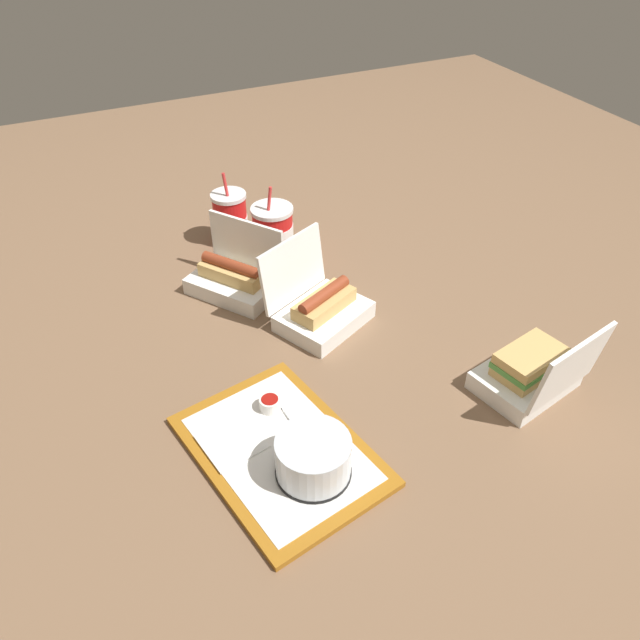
{
  "coord_description": "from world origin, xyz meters",
  "views": [
    {
      "loc": [
        0.94,
        -0.43,
        0.87
      ],
      "look_at": [
        0.0,
        0.01,
        0.05
      ],
      "focal_mm": 35.0,
      "sensor_mm": 36.0,
      "label": 1
    }
  ],
  "objects_px": {
    "plastic_fork": "(294,421)",
    "soda_cup_front": "(273,232)",
    "clamshell_hotdog_right": "(235,277)",
    "soda_cup_center": "(231,219)",
    "food_tray": "(280,451)",
    "clamshell_sandwich_left": "(531,372)",
    "ketchup_cup": "(270,403)",
    "cake_container": "(313,458)",
    "clamshell_hotdog_center": "(320,307)"
  },
  "relations": [
    {
      "from": "clamshell_hotdog_center",
      "to": "soda_cup_front",
      "type": "relative_size",
      "value": 1.22
    },
    {
      "from": "ketchup_cup",
      "to": "soda_cup_center",
      "type": "xyz_separation_m",
      "value": [
        -0.62,
        0.14,
        0.04
      ]
    },
    {
      "from": "clamshell_hotdog_right",
      "to": "food_tray",
      "type": "bearing_deg",
      "value": -10.47
    },
    {
      "from": "soda_cup_center",
      "to": "plastic_fork",
      "type": "bearing_deg",
      "value": -9.59
    },
    {
      "from": "clamshell_hotdog_right",
      "to": "soda_cup_center",
      "type": "height_order",
      "value": "soda_cup_center"
    },
    {
      "from": "food_tray",
      "to": "cake_container",
      "type": "height_order",
      "value": "cake_container"
    },
    {
      "from": "soda_cup_center",
      "to": "soda_cup_front",
      "type": "distance_m",
      "value": 0.14
    },
    {
      "from": "clamshell_hotdog_right",
      "to": "soda_cup_center",
      "type": "xyz_separation_m",
      "value": [
        -0.22,
        0.07,
        0.03
      ]
    },
    {
      "from": "clamshell_hotdog_center",
      "to": "clamshell_hotdog_right",
      "type": "bearing_deg",
      "value": -145.41
    },
    {
      "from": "cake_container",
      "to": "ketchup_cup",
      "type": "bearing_deg",
      "value": -176.19
    },
    {
      "from": "food_tray",
      "to": "clamshell_hotdog_center",
      "type": "height_order",
      "value": "clamshell_hotdog_center"
    },
    {
      "from": "ketchup_cup",
      "to": "clamshell_hotdog_center",
      "type": "distance_m",
      "value": 0.29
    },
    {
      "from": "ketchup_cup",
      "to": "clamshell_sandwich_left",
      "type": "height_order",
      "value": "clamshell_sandwich_left"
    },
    {
      "from": "clamshell_sandwich_left",
      "to": "clamshell_hotdog_right",
      "type": "relative_size",
      "value": 0.91
    },
    {
      "from": "clamshell_sandwich_left",
      "to": "ketchup_cup",
      "type": "bearing_deg",
      "value": -108.0
    },
    {
      "from": "food_tray",
      "to": "clamshell_hotdog_right",
      "type": "distance_m",
      "value": 0.51
    },
    {
      "from": "clamshell_hotdog_right",
      "to": "clamshell_hotdog_center",
      "type": "bearing_deg",
      "value": 34.59
    },
    {
      "from": "clamshell_sandwich_left",
      "to": "plastic_fork",
      "type": "bearing_deg",
      "value": -103.22
    },
    {
      "from": "clamshell_hotdog_right",
      "to": "soda_cup_center",
      "type": "bearing_deg",
      "value": 162.74
    },
    {
      "from": "clamshell_sandwich_left",
      "to": "soda_cup_front",
      "type": "distance_m",
      "value": 0.71
    },
    {
      "from": "plastic_fork",
      "to": "soda_cup_center",
      "type": "relative_size",
      "value": 0.55
    },
    {
      "from": "plastic_fork",
      "to": "clamshell_sandwich_left",
      "type": "relative_size",
      "value": 0.5
    },
    {
      "from": "ketchup_cup",
      "to": "cake_container",
      "type": "bearing_deg",
      "value": 3.81
    },
    {
      "from": "food_tray",
      "to": "clamshell_sandwich_left",
      "type": "height_order",
      "value": "clamshell_sandwich_left"
    },
    {
      "from": "cake_container",
      "to": "clamshell_sandwich_left",
      "type": "height_order",
      "value": "clamshell_sandwich_left"
    },
    {
      "from": "plastic_fork",
      "to": "food_tray",
      "type": "bearing_deg",
      "value": -48.24
    },
    {
      "from": "food_tray",
      "to": "soda_cup_center",
      "type": "bearing_deg",
      "value": 167.43
    },
    {
      "from": "food_tray",
      "to": "cake_container",
      "type": "bearing_deg",
      "value": 23.63
    },
    {
      "from": "clamshell_sandwich_left",
      "to": "clamshell_hotdog_center",
      "type": "bearing_deg",
      "value": -142.9
    },
    {
      "from": "clamshell_sandwich_left",
      "to": "clamshell_hotdog_right",
      "type": "distance_m",
      "value": 0.69
    },
    {
      "from": "cake_container",
      "to": "soda_cup_front",
      "type": "distance_m",
      "value": 0.7
    },
    {
      "from": "cake_container",
      "to": "clamshell_hotdog_center",
      "type": "xyz_separation_m",
      "value": [
        -0.38,
        0.19,
        -0.01
      ]
    },
    {
      "from": "plastic_fork",
      "to": "soda_cup_front",
      "type": "xyz_separation_m",
      "value": [
        -0.55,
        0.19,
        0.06
      ]
    },
    {
      "from": "soda_cup_center",
      "to": "food_tray",
      "type": "bearing_deg",
      "value": -12.57
    },
    {
      "from": "clamshell_hotdog_right",
      "to": "soda_cup_center",
      "type": "distance_m",
      "value": 0.23
    },
    {
      "from": "clamshell_sandwich_left",
      "to": "soda_cup_front",
      "type": "bearing_deg",
      "value": -157.86
    },
    {
      "from": "cake_container",
      "to": "plastic_fork",
      "type": "distance_m",
      "value": 0.12
    },
    {
      "from": "cake_container",
      "to": "soda_cup_front",
      "type": "xyz_separation_m",
      "value": [
        -0.67,
        0.2,
        0.02
      ]
    },
    {
      "from": "ketchup_cup",
      "to": "clamshell_hotdog_right",
      "type": "bearing_deg",
      "value": 169.89
    },
    {
      "from": "clamshell_sandwich_left",
      "to": "soda_cup_center",
      "type": "height_order",
      "value": "soda_cup_center"
    },
    {
      "from": "clamshell_hotdog_right",
      "to": "ketchup_cup",
      "type": "bearing_deg",
      "value": -10.11
    },
    {
      "from": "clamshell_sandwich_left",
      "to": "soda_cup_center",
      "type": "relative_size",
      "value": 1.08
    },
    {
      "from": "food_tray",
      "to": "plastic_fork",
      "type": "height_order",
      "value": "plastic_fork"
    },
    {
      "from": "ketchup_cup",
      "to": "soda_cup_center",
      "type": "distance_m",
      "value": 0.64
    },
    {
      "from": "ketchup_cup",
      "to": "food_tray",
      "type": "bearing_deg",
      "value": -11.96
    },
    {
      "from": "plastic_fork",
      "to": "clamshell_sandwich_left",
      "type": "height_order",
      "value": "clamshell_sandwich_left"
    },
    {
      "from": "plastic_fork",
      "to": "clamshell_hotdog_center",
      "type": "relative_size",
      "value": 0.45
    },
    {
      "from": "food_tray",
      "to": "soda_cup_front",
      "type": "xyz_separation_m",
      "value": [
        -0.6,
        0.23,
        0.07
      ]
    },
    {
      "from": "food_tray",
      "to": "cake_container",
      "type": "xyz_separation_m",
      "value": [
        0.07,
        0.03,
        0.04
      ]
    },
    {
      "from": "ketchup_cup",
      "to": "soda_cup_front",
      "type": "height_order",
      "value": "soda_cup_front"
    }
  ]
}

